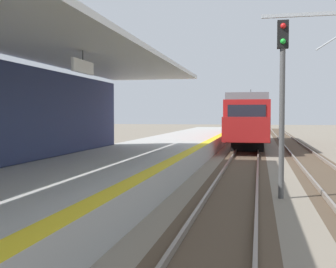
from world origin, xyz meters
The scene contains 5 objects.
station_platform centered at (-2.50, 16.00, 0.45)m, with size 5.00×80.00×0.91m.
track_pair_nearest_platform centered at (1.90, 20.00, 0.05)m, with size 2.34×120.00×0.16m.
track_pair_middle centered at (5.30, 20.00, 0.05)m, with size 2.34×120.00×0.16m.
approaching_train centered at (1.90, 37.29, 2.18)m, with size 2.93×19.60×4.76m.
rail_signal_post centered at (3.31, 14.86, 3.19)m, with size 0.32×0.34×5.20m.
Camera 1 is at (2.66, 1.98, 2.47)m, focal length 45.50 mm.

